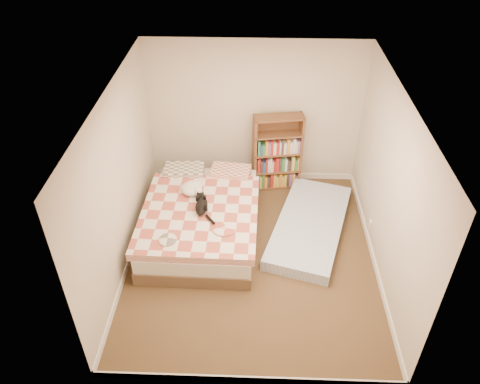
{
  "coord_description": "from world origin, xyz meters",
  "views": [
    {
      "loc": [
        0.01,
        -4.89,
        4.81
      ],
      "look_at": [
        -0.18,
        0.3,
        0.92
      ],
      "focal_mm": 35.0,
      "sensor_mm": 36.0,
      "label": 1
    }
  ],
  "objects_px": {
    "bed": "(202,217)",
    "bookshelf": "(277,160)",
    "white_dog": "(192,189)",
    "black_cat": "(202,205)",
    "floor_mattress": "(310,226)"
  },
  "relations": [
    {
      "from": "bed",
      "to": "floor_mattress",
      "type": "xyz_separation_m",
      "value": [
        1.65,
        0.06,
        -0.18
      ]
    },
    {
      "from": "bed",
      "to": "white_dog",
      "type": "distance_m",
      "value": 0.45
    },
    {
      "from": "bookshelf",
      "to": "white_dog",
      "type": "height_order",
      "value": "bookshelf"
    },
    {
      "from": "bookshelf",
      "to": "white_dog",
      "type": "bearing_deg",
      "value": -150.73
    },
    {
      "from": "floor_mattress",
      "to": "black_cat",
      "type": "relative_size",
      "value": 3.18
    },
    {
      "from": "bed",
      "to": "bookshelf",
      "type": "xyz_separation_m",
      "value": [
        1.15,
        1.26,
        0.23
      ]
    },
    {
      "from": "bookshelf",
      "to": "white_dog",
      "type": "distance_m",
      "value": 1.67
    },
    {
      "from": "black_cat",
      "to": "bookshelf",
      "type": "bearing_deg",
      "value": 41.82
    },
    {
      "from": "bed",
      "to": "black_cat",
      "type": "xyz_separation_m",
      "value": [
        0.03,
        -0.13,
        0.34
      ]
    },
    {
      "from": "bookshelf",
      "to": "white_dog",
      "type": "relative_size",
      "value": 3.61
    },
    {
      "from": "bed",
      "to": "bookshelf",
      "type": "distance_m",
      "value": 1.73
    },
    {
      "from": "floor_mattress",
      "to": "white_dog",
      "type": "distance_m",
      "value": 1.89
    },
    {
      "from": "white_dog",
      "to": "floor_mattress",
      "type": "bearing_deg",
      "value": -11.46
    },
    {
      "from": "floor_mattress",
      "to": "white_dog",
      "type": "bearing_deg",
      "value": -168.92
    },
    {
      "from": "bookshelf",
      "to": "floor_mattress",
      "type": "xyz_separation_m",
      "value": [
        0.49,
        -1.2,
        -0.41
      ]
    }
  ]
}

